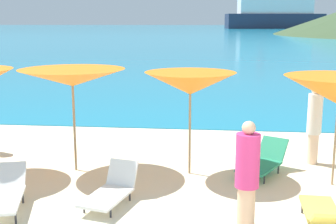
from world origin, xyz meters
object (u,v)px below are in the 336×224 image
object	(u,v)px
umbrella_3	(190,83)
lounge_chair_2	(264,161)
lounge_chair_6	(323,212)
cruise_ship	(275,13)
umbrella_2	(72,78)
beachgoer_4	(247,172)
lounge_chair_0	(6,193)
beachgoer_0	(314,122)
lounge_chair_1	(111,190)

from	to	relation	value
umbrella_3	lounge_chair_2	size ratio (longest dim) A/B	1.39
lounge_chair_6	cruise_ship	xyz separation A→B (m)	(24.53, 211.30, 6.81)
umbrella_2	beachgoer_4	bearing A→B (deg)	-33.94
cruise_ship	lounge_chair_0	bearing A→B (deg)	-107.24
umbrella_3	lounge_chair_0	xyz separation A→B (m)	(-2.99, -2.21, -1.61)
lounge_chair_0	lounge_chair_2	world-z (taller)	lounge_chair_2
lounge_chair_0	lounge_chair_6	size ratio (longest dim) A/B	1.15
lounge_chair_2	lounge_chair_0	bearing A→B (deg)	-123.91
umbrella_2	beachgoer_0	size ratio (longest dim) A/B	1.35
umbrella_2	lounge_chair_2	world-z (taller)	umbrella_2
umbrella_3	cruise_ship	bearing A→B (deg)	82.71
umbrella_3	beachgoer_4	bearing A→B (deg)	-66.65
lounge_chair_0	beachgoer_4	world-z (taller)	beachgoer_4
lounge_chair_2	beachgoer_0	world-z (taller)	beachgoer_0
lounge_chair_0	beachgoer_4	xyz separation A→B (m)	(4.02, -0.17, 0.58)
lounge_chair_2	beachgoer_4	bearing A→B (deg)	-72.99
umbrella_2	lounge_chair_2	size ratio (longest dim) A/B	1.58
lounge_chair_6	beachgoer_0	world-z (taller)	beachgoer_0
beachgoer_0	beachgoer_4	bearing A→B (deg)	-156.88
beachgoer_4	cruise_ship	world-z (taller)	cruise_ship
lounge_chair_2	lounge_chair_6	world-z (taller)	lounge_chair_2
lounge_chair_2	lounge_chair_6	distance (m)	2.57
lounge_chair_1	lounge_chair_6	xyz separation A→B (m)	(3.47, -0.58, 0.00)
umbrella_2	umbrella_3	distance (m)	2.46
umbrella_2	lounge_chair_0	size ratio (longest dim) A/B	1.46
umbrella_3	lounge_chair_2	xyz separation A→B (m)	(1.55, 0.15, -1.63)
lounge_chair_1	lounge_chair_2	world-z (taller)	lounge_chair_2
umbrella_2	lounge_chair_1	size ratio (longest dim) A/B	1.74
lounge_chair_2	cruise_ship	distance (m)	210.44
lounge_chair_6	beachgoer_0	xyz separation A→B (m)	(0.51, 3.32, 0.71)
lounge_chair_0	cruise_ship	world-z (taller)	cruise_ship
umbrella_3	lounge_chair_6	distance (m)	3.62
lounge_chair_0	beachgoer_0	bearing A→B (deg)	12.83
umbrella_3	lounge_chair_6	bearing A→B (deg)	-46.66
beachgoer_0	lounge_chair_6	bearing A→B (deg)	-138.98
lounge_chair_6	beachgoer_4	size ratio (longest dim) A/B	0.86
umbrella_2	umbrella_3	bearing A→B (deg)	0.99
lounge_chair_1	cruise_ship	world-z (taller)	cruise_ship
lounge_chair_0	lounge_chair_2	bearing A→B (deg)	11.07
umbrella_3	lounge_chair_1	xyz separation A→B (m)	(-1.26, -1.76, -1.66)
cruise_ship	beachgoer_4	bearing A→B (deg)	-106.17
beachgoer_4	lounge_chair_0	bearing A→B (deg)	-159.93
lounge_chair_0	umbrella_2	bearing A→B (deg)	59.88
lounge_chair_0	lounge_chair_1	world-z (taller)	lounge_chair_1
cruise_ship	lounge_chair_6	bearing A→B (deg)	-105.85
lounge_chair_0	lounge_chair_6	world-z (taller)	lounge_chair_0
beachgoer_4	cruise_ship	size ratio (longest dim) A/B	0.04
umbrella_3	lounge_chair_1	bearing A→B (deg)	-125.66
lounge_chair_2	beachgoer_0	bearing A→B (deg)	64.16
umbrella_3	lounge_chair_0	size ratio (longest dim) A/B	1.29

